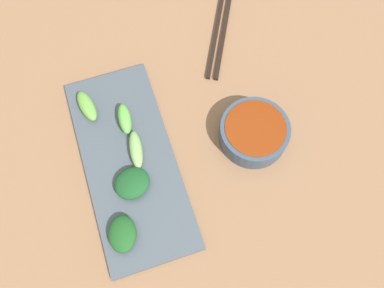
% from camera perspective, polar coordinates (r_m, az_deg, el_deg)
% --- Properties ---
extents(tabletop, '(2.10, 2.10, 0.02)m').
position_cam_1_polar(tabletop, '(0.73, 0.50, -2.33)').
color(tabletop, '#866144').
rests_on(tabletop, ground).
extents(sauce_bowl, '(0.13, 0.13, 0.05)m').
position_cam_1_polar(sauce_bowl, '(0.72, 9.10, 1.72)').
color(sauce_bowl, '#344558').
rests_on(sauce_bowl, tabletop).
extents(serving_plate, '(0.16, 0.38, 0.01)m').
position_cam_1_polar(serving_plate, '(0.72, -9.11, -2.56)').
color(serving_plate, '#424C56').
rests_on(serving_plate, tabletop).
extents(broccoli_stalk_0, '(0.03, 0.06, 0.03)m').
position_cam_1_polar(broccoli_stalk_0, '(0.73, -9.83, 3.67)').
color(broccoli_stalk_0, '#5CBB45').
rests_on(broccoli_stalk_0, serving_plate).
extents(broccoli_leafy_1, '(0.06, 0.07, 0.02)m').
position_cam_1_polar(broccoli_leafy_1, '(0.67, -10.16, -12.83)').
color(broccoli_leafy_1, '#1B4E1F').
rests_on(broccoli_leafy_1, serving_plate).
extents(broccoli_leafy_2, '(0.08, 0.08, 0.02)m').
position_cam_1_polar(broccoli_leafy_2, '(0.69, -8.77, -5.69)').
color(broccoli_leafy_2, '#174921').
rests_on(broccoli_leafy_2, serving_plate).
extents(broccoli_stalk_3, '(0.04, 0.07, 0.02)m').
position_cam_1_polar(broccoli_stalk_3, '(0.77, -15.14, 5.40)').
color(broccoli_stalk_3, '#60A23F').
rests_on(broccoli_stalk_3, serving_plate).
extents(broccoli_stalk_4, '(0.03, 0.08, 0.02)m').
position_cam_1_polar(broccoli_stalk_4, '(0.71, -8.21, -0.82)').
color(broccoli_stalk_4, '#79AB5B').
rests_on(broccoli_stalk_4, serving_plate).
extents(chopsticks, '(0.13, 0.21, 0.01)m').
position_cam_1_polar(chopsticks, '(0.86, 4.14, 16.01)').
color(chopsticks, black).
rests_on(chopsticks, tabletop).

